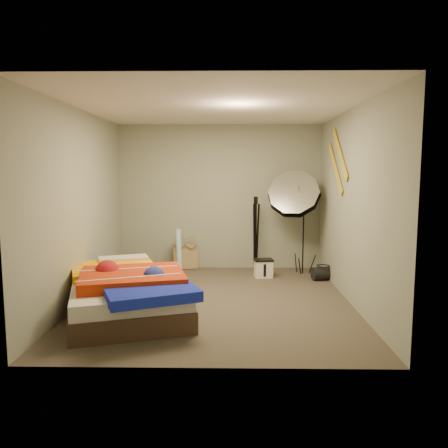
{
  "coord_description": "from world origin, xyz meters",
  "views": [
    {
      "loc": [
        0.21,
        -5.61,
        1.7
      ],
      "look_at": [
        0.1,
        0.6,
        0.95
      ],
      "focal_mm": 35.0,
      "sensor_mm": 36.0,
      "label": 1
    }
  ],
  "objects_px": {
    "duffel_bag": "(323,273)",
    "bed": "(128,291)",
    "photo_umbrella": "(294,196)",
    "wrapping_roll": "(179,252)",
    "tote_bag": "(185,257)",
    "camera_case": "(263,269)",
    "camera_tripod": "(255,229)"
  },
  "relations": [
    {
      "from": "duffel_bag",
      "to": "camera_tripod",
      "type": "height_order",
      "value": "camera_tripod"
    },
    {
      "from": "tote_bag",
      "to": "bed",
      "type": "height_order",
      "value": "bed"
    },
    {
      "from": "camera_case",
      "to": "photo_umbrella",
      "type": "xyz_separation_m",
      "value": [
        0.51,
        0.26,
        1.17
      ]
    },
    {
      "from": "camera_case",
      "to": "duffel_bag",
      "type": "xyz_separation_m",
      "value": [
        0.93,
        -0.15,
        -0.03
      ]
    },
    {
      "from": "wrapping_roll",
      "to": "camera_case",
      "type": "xyz_separation_m",
      "value": [
        1.38,
        -0.15,
        -0.24
      ]
    },
    {
      "from": "camera_case",
      "to": "camera_tripod",
      "type": "relative_size",
      "value": 0.22
    },
    {
      "from": "photo_umbrella",
      "to": "camera_tripod",
      "type": "distance_m",
      "value": 0.85
    },
    {
      "from": "wrapping_roll",
      "to": "tote_bag",
      "type": "bearing_deg",
      "value": 83.48
    },
    {
      "from": "bed",
      "to": "photo_umbrella",
      "type": "relative_size",
      "value": 1.21
    },
    {
      "from": "tote_bag",
      "to": "duffel_bag",
      "type": "bearing_deg",
      "value": -32.02
    },
    {
      "from": "tote_bag",
      "to": "camera_tripod",
      "type": "relative_size",
      "value": 0.33
    },
    {
      "from": "wrapping_roll",
      "to": "camera_tripod",
      "type": "distance_m",
      "value": 1.34
    },
    {
      "from": "tote_bag",
      "to": "camera_case",
      "type": "distance_m",
      "value": 1.46
    },
    {
      "from": "duffel_bag",
      "to": "wrapping_roll",
      "type": "bearing_deg",
      "value": 160.78
    },
    {
      "from": "tote_bag",
      "to": "duffel_bag",
      "type": "relative_size",
      "value": 1.26
    },
    {
      "from": "wrapping_roll",
      "to": "photo_umbrella",
      "type": "xyz_separation_m",
      "value": [
        1.89,
        0.11,
        0.92
      ]
    },
    {
      "from": "tote_bag",
      "to": "bed",
      "type": "relative_size",
      "value": 0.19
    },
    {
      "from": "camera_case",
      "to": "tote_bag",
      "type": "bearing_deg",
      "value": 147.04
    },
    {
      "from": "duffel_bag",
      "to": "camera_tripod",
      "type": "distance_m",
      "value": 1.34
    },
    {
      "from": "duffel_bag",
      "to": "bed",
      "type": "bearing_deg",
      "value": -159.51
    },
    {
      "from": "duffel_bag",
      "to": "bed",
      "type": "distance_m",
      "value": 3.16
    },
    {
      "from": "camera_case",
      "to": "camera_tripod",
      "type": "bearing_deg",
      "value": 96.88
    },
    {
      "from": "tote_bag",
      "to": "camera_case",
      "type": "xyz_separation_m",
      "value": [
        1.33,
        -0.61,
        -0.07
      ]
    },
    {
      "from": "photo_umbrella",
      "to": "camera_tripod",
      "type": "height_order",
      "value": "photo_umbrella"
    },
    {
      "from": "bed",
      "to": "duffel_bag",
      "type": "bearing_deg",
      "value": 32.2
    },
    {
      "from": "photo_umbrella",
      "to": "wrapping_roll",
      "type": "bearing_deg",
      "value": -176.54
    },
    {
      "from": "camera_case",
      "to": "duffel_bag",
      "type": "bearing_deg",
      "value": -17.59
    },
    {
      "from": "duffel_bag",
      "to": "camera_tripod",
      "type": "xyz_separation_m",
      "value": [
        -1.04,
        0.56,
        0.63
      ]
    },
    {
      "from": "wrapping_roll",
      "to": "camera_tripod",
      "type": "xyz_separation_m",
      "value": [
        1.27,
        0.26,
        0.36
      ]
    },
    {
      "from": "tote_bag",
      "to": "camera_tripod",
      "type": "height_order",
      "value": "camera_tripod"
    },
    {
      "from": "camera_case",
      "to": "bed",
      "type": "height_order",
      "value": "bed"
    },
    {
      "from": "wrapping_roll",
      "to": "bed",
      "type": "distance_m",
      "value": 2.02
    }
  ]
}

